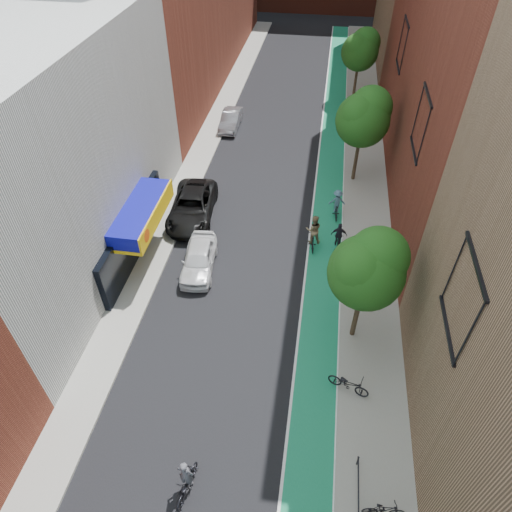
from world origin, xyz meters
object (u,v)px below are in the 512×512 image
at_px(parked_car_black, 192,207).
at_px(cyclist_lane_far, 337,205).
at_px(cyclist_lane_near, 313,234).
at_px(cyclist_lane_mid, 338,241).
at_px(parked_car_silver, 231,120).
at_px(cyclist_lead, 186,481).
at_px(parked_car_white, 199,259).

height_order(parked_car_black, cyclist_lane_far, cyclist_lane_far).
bearing_deg(cyclist_lane_far, cyclist_lane_near, 61.33).
relative_size(cyclist_lane_mid, cyclist_lane_far, 0.98).
xyz_separation_m(parked_car_black, cyclist_lane_mid, (9.30, -1.80, -0.07)).
bearing_deg(parked_car_black, cyclist_lane_near, -17.52).
height_order(parked_car_silver, cyclist_lead, cyclist_lead).
bearing_deg(cyclist_lane_far, cyclist_lead, 67.56).
distance_m(parked_car_black, cyclist_lead, 16.84).
bearing_deg(cyclist_lane_far, cyclist_lane_mid, 86.70).
distance_m(parked_car_silver, cyclist_lane_far, 14.26).
distance_m(parked_car_black, cyclist_lane_near, 7.99).
bearing_deg(parked_car_white, cyclist_lane_near, 19.26).
bearing_deg(parked_car_white, cyclist_lane_far, 33.58).
bearing_deg(cyclist_lane_near, parked_car_silver, -68.68).
bearing_deg(cyclist_lane_near, parked_car_black, -19.95).
distance_m(cyclist_lead, cyclist_lane_mid, 15.43).
bearing_deg(parked_car_white, parked_car_silver, 89.79).
bearing_deg(cyclist_lead, parked_car_black, -67.68).
distance_m(parked_car_white, parked_car_black, 4.87).
bearing_deg(parked_car_silver, parked_car_black, -90.23).
height_order(parked_car_black, cyclist_lane_near, cyclist_lane_near).
xyz_separation_m(parked_car_black, cyclist_lead, (4.11, -16.33, -0.15)).
height_order(cyclist_lead, cyclist_lane_far, cyclist_lead).
height_order(cyclist_lead, cyclist_lane_near, cyclist_lane_near).
xyz_separation_m(parked_car_silver, cyclist_lane_near, (7.80, -14.21, 0.33)).
relative_size(parked_car_white, parked_car_silver, 1.05).
bearing_deg(cyclist_lead, cyclist_lane_far, -97.42).
bearing_deg(cyclist_lane_far, parked_car_white, 32.32).
xyz_separation_m(parked_car_black, cyclist_lane_near, (7.80, -1.73, 0.20)).
distance_m(parked_car_silver, cyclist_lane_near, 16.22).
relative_size(parked_car_white, cyclist_lane_near, 1.92).
distance_m(parked_car_silver, cyclist_lane_mid, 17.05).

